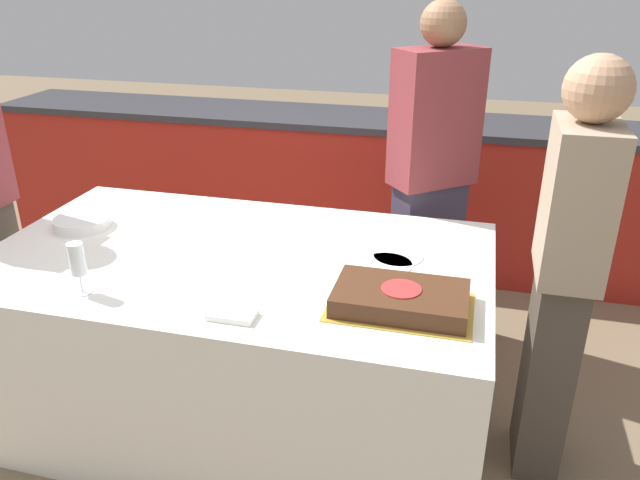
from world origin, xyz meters
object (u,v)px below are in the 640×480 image
(cake, at_px, (401,299))
(person_seated_right, at_px, (564,275))
(person_cutting_cake, at_px, (431,178))
(plate_stack, at_px, (82,222))
(wine_glass, at_px, (77,261))

(cake, relative_size, person_seated_right, 0.31)
(cake, xyz_separation_m, person_cutting_cake, (0.00, 1.03, 0.08))
(plate_stack, distance_m, person_seated_right, 1.93)
(person_cutting_cake, relative_size, person_seated_right, 1.07)
(cake, height_order, wine_glass, wine_glass)
(cake, bearing_deg, person_seated_right, 25.02)
(cake, height_order, plate_stack, cake)
(plate_stack, xyz_separation_m, wine_glass, (0.33, -0.51, 0.10))
(person_seated_right, bearing_deg, cake, -64.98)
(plate_stack, bearing_deg, cake, -13.36)
(person_cutting_cake, xyz_separation_m, person_seated_right, (0.52, -0.79, -0.04))
(cake, height_order, person_cutting_cake, person_cutting_cake)
(cake, relative_size, wine_glass, 2.55)
(cake, xyz_separation_m, person_seated_right, (0.52, 0.24, 0.03))
(plate_stack, distance_m, wine_glass, 0.61)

